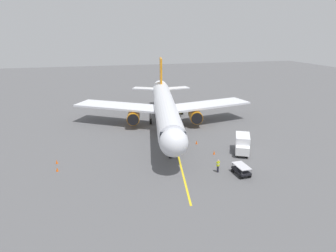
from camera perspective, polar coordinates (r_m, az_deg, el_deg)
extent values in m
plane|color=#565659|center=(56.28, -2.67, -0.09)|extent=(220.00, 220.00, 0.00)
cube|color=yellow|center=(49.63, 1.15, -2.53)|extent=(7.85, 39.31, 0.01)
cylinder|color=silver|center=(53.97, -0.59, 3.68)|extent=(10.20, 34.10, 3.80)
ellipsoid|color=silver|center=(36.61, 1.10, -3.17)|extent=(4.31, 4.61, 3.61)
cone|color=silver|center=(72.04, -1.46, 7.21)|extent=(3.93, 3.60, 3.42)
cube|color=black|center=(37.74, 0.92, -1.64)|extent=(3.48, 2.19, 0.90)
cube|color=silver|center=(58.79, 7.54, 4.09)|extent=(17.73, 8.37, 0.36)
cylinder|color=orange|center=(56.09, 5.29, 1.92)|extent=(2.91, 3.78, 2.30)
cylinder|color=black|center=(54.43, 5.58, 1.43)|extent=(2.10, 0.60, 2.10)
cube|color=silver|center=(57.90, -9.28, 3.80)|extent=(17.13, 13.64, 0.36)
cylinder|color=orange|center=(55.46, -6.64, 1.69)|extent=(2.91, 3.78, 2.30)
cylinder|color=black|center=(53.78, -6.71, 1.19)|extent=(2.10, 0.60, 2.10)
cube|color=orange|center=(68.48, -1.37, 9.89)|extent=(1.27, 4.78, 7.20)
cube|color=silver|center=(68.91, 1.34, 7.24)|extent=(6.65, 3.17, 0.24)
cube|color=silver|center=(68.62, -4.03, 7.16)|extent=(6.76, 5.20, 0.24)
cylinder|color=slate|center=(41.83, 0.52, -3.93)|extent=(0.24, 0.24, 2.77)
cylinder|color=black|center=(42.36, 0.51, -5.67)|extent=(0.57, 0.77, 0.70)
cylinder|color=slate|center=(57.61, 1.83, 2.34)|extent=(0.24, 0.24, 2.77)
cylinder|color=black|center=(57.99, 1.82, 1.02)|extent=(0.65, 1.17, 1.10)
cylinder|color=slate|center=(57.34, -3.35, 2.25)|extent=(0.24, 0.24, 2.77)
cylinder|color=black|center=(57.72, -3.33, 0.92)|extent=(0.65, 1.17, 1.10)
cylinder|color=#23232D|center=(38.72, 9.52, -8.12)|extent=(0.26, 0.26, 0.88)
cube|color=#D8EA19|center=(38.40, 9.57, -7.13)|extent=(0.45, 0.39, 0.60)
cube|color=silver|center=(38.40, 9.57, -7.13)|extent=(0.47, 0.40, 0.10)
sphere|color=tan|center=(38.23, 9.61, -6.56)|extent=(0.22, 0.22, 0.22)
cube|color=yellow|center=(65.20, 1.98, 2.96)|extent=(1.68, 2.32, 0.60)
cube|color=black|center=(63.46, 2.29, 3.39)|extent=(1.21, 3.81, 1.61)
cylinder|color=black|center=(64.33, 2.76, 2.47)|extent=(0.30, 0.66, 0.64)
cylinder|color=black|center=(64.06, 1.63, 2.42)|extent=(0.30, 0.66, 0.64)
cylinder|color=black|center=(65.74, 2.47, 2.81)|extent=(0.30, 0.66, 0.64)
cylinder|color=black|center=(65.47, 1.36, 2.76)|extent=(0.30, 0.66, 0.64)
cube|color=white|center=(43.77, 14.08, -4.49)|extent=(2.46, 2.38, 1.20)
cube|color=black|center=(43.04, 14.12, -4.59)|extent=(1.59, 0.91, 0.70)
cube|color=silver|center=(45.41, 14.06, -3.00)|extent=(3.41, 4.12, 2.20)
cylinder|color=black|center=(43.79, 14.88, -5.39)|extent=(0.60, 0.86, 0.84)
cylinder|color=black|center=(43.73, 13.17, -5.29)|extent=(0.60, 0.86, 0.84)
cylinder|color=black|center=(46.76, 14.73, -3.89)|extent=(0.60, 0.86, 0.84)
cylinder|color=black|center=(46.70, 13.14, -3.79)|extent=(0.60, 0.86, 0.84)
cube|color=black|center=(38.59, 13.85, -8.31)|extent=(1.49, 2.65, 0.24)
cube|color=silver|center=(38.31, 13.93, -7.40)|extent=(1.49, 2.65, 0.08)
cylinder|color=slate|center=(37.82, 15.64, -8.34)|extent=(0.06, 0.06, 0.55)
cylinder|color=slate|center=(37.20, 14.00, -8.65)|extent=(0.06, 0.06, 0.55)
cylinder|color=slate|center=(39.65, 13.80, -6.94)|extent=(0.06, 0.06, 0.55)
cylinder|color=slate|center=(39.06, 12.22, -7.21)|extent=(0.06, 0.06, 0.55)
cylinder|color=black|center=(38.34, 15.38, -9.18)|extent=(0.26, 0.45, 0.44)
cylinder|color=black|center=(37.71, 13.68, -9.51)|extent=(0.26, 0.45, 0.44)
cylinder|color=black|center=(39.78, 13.94, -8.04)|extent=(0.26, 0.45, 0.44)
cylinder|color=black|center=(39.17, 12.29, -8.34)|extent=(0.26, 0.45, 0.44)
cone|color=#F2590F|center=(41.03, -20.47, -7.78)|extent=(0.32, 0.32, 0.55)
cone|color=#F2590F|center=(44.07, 8.82, -5.04)|extent=(0.32, 0.32, 0.55)
cone|color=#F2590F|center=(47.66, 5.49, -3.14)|extent=(0.32, 0.32, 0.55)
cone|color=#F2590F|center=(43.33, -20.54, -6.42)|extent=(0.32, 0.32, 0.55)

